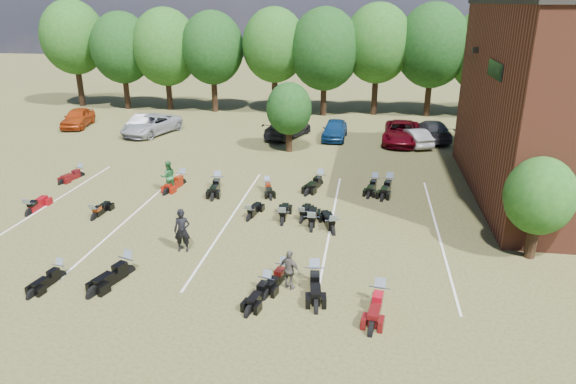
% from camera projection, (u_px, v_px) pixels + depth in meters
% --- Properties ---
extents(ground, '(160.00, 160.00, 0.00)m').
position_uv_depth(ground, '(279.00, 250.00, 22.22)').
color(ground, brown).
rests_on(ground, ground).
extents(car_0, '(2.73, 4.89, 1.57)m').
position_uv_depth(car_0, '(78.00, 118.00, 43.87)').
color(car_0, '#99310D').
rests_on(car_0, ground).
extents(car_1, '(2.03, 4.64, 1.48)m').
position_uv_depth(car_1, '(149.00, 122.00, 42.54)').
color(car_1, '#B4B5B9').
rests_on(car_1, ground).
extents(car_2, '(4.04, 6.05, 1.54)m').
position_uv_depth(car_2, '(151.00, 125.00, 41.39)').
color(car_2, '#94959C').
rests_on(car_2, ground).
extents(car_3, '(3.63, 5.55, 1.49)m').
position_uv_depth(car_3, '(288.00, 128.00, 40.47)').
color(car_3, black).
rests_on(car_3, ground).
extents(car_4, '(1.91, 4.43, 1.49)m').
position_uv_depth(car_4, '(335.00, 129.00, 40.01)').
color(car_4, navy).
rests_on(car_4, ground).
extents(car_5, '(2.75, 4.23, 1.32)m').
position_uv_depth(car_5, '(414.00, 137.00, 38.12)').
color(car_5, '#9C9D98').
rests_on(car_5, ground).
extents(car_6, '(3.09, 5.95, 1.60)m').
position_uv_depth(car_6, '(401.00, 132.00, 38.85)').
color(car_6, '#55040F').
rests_on(car_6, ground).
extents(car_7, '(3.04, 5.56, 1.53)m').
position_uv_depth(car_7, '(431.00, 130.00, 39.69)').
color(car_7, '#333237').
rests_on(car_7, ground).
extents(person_black, '(0.75, 0.55, 1.91)m').
position_uv_depth(person_black, '(182.00, 231.00, 21.82)').
color(person_black, black).
rests_on(person_black, ground).
extents(person_green, '(1.10, 1.04, 1.79)m').
position_uv_depth(person_green, '(168.00, 176.00, 28.79)').
color(person_green, '#225C2D').
rests_on(person_green, ground).
extents(person_grey, '(0.99, 0.75, 1.57)m').
position_uv_depth(person_grey, '(290.00, 270.00, 18.97)').
color(person_grey, '#4F4C44').
rests_on(person_grey, ground).
extents(motorcycle_1, '(1.48, 2.59, 1.38)m').
position_uv_depth(motorcycle_1, '(128.00, 274.00, 20.28)').
color(motorcycle_1, black).
rests_on(motorcycle_1, ground).
extents(motorcycle_2, '(0.95, 2.08, 1.12)m').
position_uv_depth(motorcycle_2, '(60.00, 278.00, 20.00)').
color(motorcycle_2, black).
rests_on(motorcycle_2, ground).
extents(motorcycle_3, '(1.11, 2.24, 1.19)m').
position_uv_depth(motorcycle_3, '(266.00, 292.00, 19.01)').
color(motorcycle_3, black).
rests_on(motorcycle_3, ground).
extents(motorcycle_4, '(1.12, 2.55, 1.37)m').
position_uv_depth(motorcycle_4, '(314.00, 283.00, 19.59)').
color(motorcycle_4, black).
rests_on(motorcycle_4, ground).
extents(motorcycle_5, '(1.18, 2.22, 1.18)m').
position_uv_depth(motorcycle_5, '(283.00, 278.00, 19.99)').
color(motorcycle_5, black).
rests_on(motorcycle_5, ground).
extents(motorcycle_6, '(1.11, 2.51, 1.35)m').
position_uv_depth(motorcycle_6, '(379.00, 304.00, 18.27)').
color(motorcycle_6, '#4F0B0C').
rests_on(motorcycle_6, ground).
extents(motorcycle_7, '(0.79, 2.25, 1.24)m').
position_uv_depth(motorcycle_7, '(30.00, 214.00, 25.93)').
color(motorcycle_7, maroon).
rests_on(motorcycle_7, ground).
extents(motorcycle_8, '(0.72, 2.05, 1.13)m').
position_uv_depth(motorcycle_8, '(95.00, 219.00, 25.40)').
color(motorcycle_8, black).
rests_on(motorcycle_8, ground).
extents(motorcycle_9, '(0.94, 2.08, 1.12)m').
position_uv_depth(motorcycle_9, '(249.00, 220.00, 25.32)').
color(motorcycle_9, black).
rests_on(motorcycle_9, ground).
extents(motorcycle_10, '(0.83, 2.28, 1.25)m').
position_uv_depth(motorcycle_10, '(282.00, 224.00, 24.87)').
color(motorcycle_10, black).
rests_on(motorcycle_10, ground).
extents(motorcycle_11, '(0.87, 2.08, 1.13)m').
position_uv_depth(motorcycle_11, '(302.00, 221.00, 25.10)').
color(motorcycle_11, black).
rests_on(motorcycle_11, ground).
extents(motorcycle_12, '(0.89, 2.43, 1.33)m').
position_uv_depth(motorcycle_12, '(311.00, 230.00, 24.21)').
color(motorcycle_12, black).
rests_on(motorcycle_12, ground).
extents(motorcycle_13, '(1.47, 2.46, 1.31)m').
position_uv_depth(motorcycle_13, '(332.00, 233.00, 23.87)').
color(motorcycle_13, black).
rests_on(motorcycle_13, ground).
extents(motorcycle_14, '(1.14, 2.18, 1.16)m').
position_uv_depth(motorcycle_14, '(81.00, 177.00, 31.56)').
color(motorcycle_14, '#4C0A0C').
rests_on(motorcycle_14, ground).
extents(motorcycle_15, '(1.18, 2.48, 1.33)m').
position_uv_depth(motorcycle_15, '(182.00, 184.00, 30.22)').
color(motorcycle_15, maroon).
rests_on(motorcycle_15, ground).
extents(motorcycle_16, '(1.12, 2.60, 1.40)m').
position_uv_depth(motorcycle_16, '(218.00, 188.00, 29.60)').
color(motorcycle_16, black).
rests_on(motorcycle_16, ground).
extents(motorcycle_17, '(1.24, 2.13, 1.13)m').
position_uv_depth(motorcycle_17, '(267.00, 190.00, 29.30)').
color(motorcycle_17, black).
rests_on(motorcycle_17, ground).
extents(motorcycle_18, '(1.48, 2.57, 1.36)m').
position_uv_depth(motorcycle_18, '(320.00, 185.00, 30.06)').
color(motorcycle_18, black).
rests_on(motorcycle_18, ground).
extents(motorcycle_19, '(1.14, 2.36, 1.26)m').
position_uv_depth(motorcycle_19, '(374.00, 188.00, 29.63)').
color(motorcycle_19, black).
rests_on(motorcycle_19, ground).
extents(motorcycle_20, '(1.30, 2.59, 1.38)m').
position_uv_depth(motorcycle_20, '(389.00, 189.00, 29.38)').
color(motorcycle_20, black).
rests_on(motorcycle_20, ground).
extents(tree_line, '(56.00, 6.00, 9.79)m').
position_uv_depth(tree_line, '(322.00, 46.00, 47.02)').
color(tree_line, black).
rests_on(tree_line, ground).
extents(young_tree_near_building, '(2.80, 2.80, 4.16)m').
position_uv_depth(young_tree_near_building, '(540.00, 196.00, 20.66)').
color(young_tree_near_building, black).
rests_on(young_tree_near_building, ground).
extents(young_tree_midfield, '(3.20, 3.20, 4.70)m').
position_uv_depth(young_tree_midfield, '(289.00, 109.00, 35.79)').
color(young_tree_midfield, black).
rests_on(young_tree_midfield, ground).
extents(parking_lines, '(20.10, 14.00, 0.01)m').
position_uv_depth(parking_lines, '(230.00, 218.00, 25.44)').
color(parking_lines, silver).
rests_on(parking_lines, ground).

